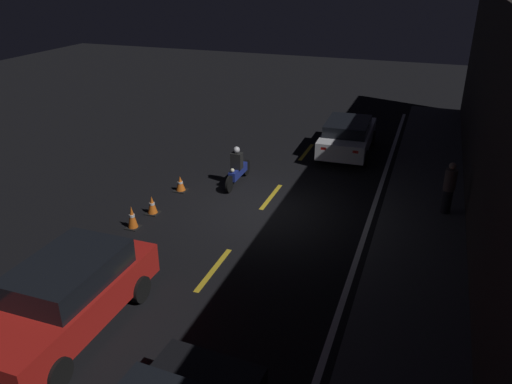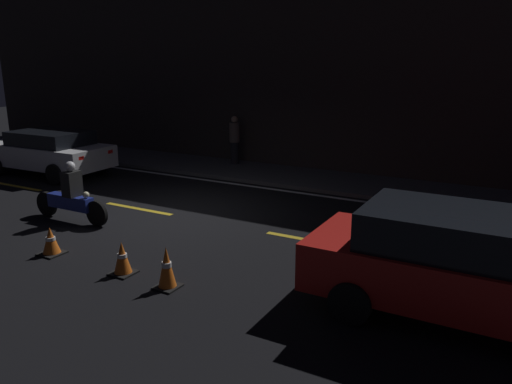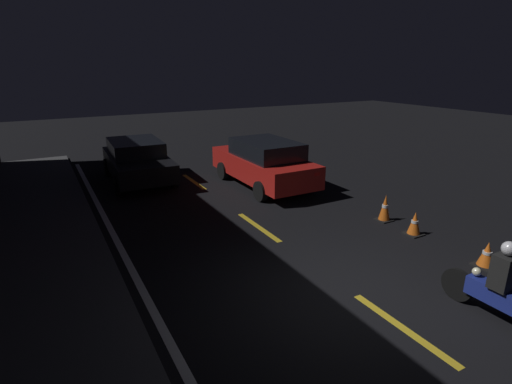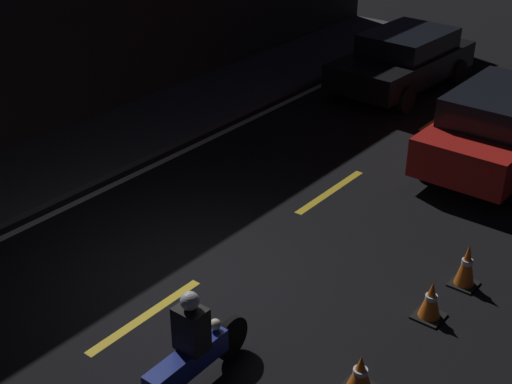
% 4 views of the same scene
% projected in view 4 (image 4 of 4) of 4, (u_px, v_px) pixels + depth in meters
% --- Properties ---
extents(ground_plane, '(56.00, 56.00, 0.00)m').
position_uv_depth(ground_plane, '(197.00, 282.00, 10.23)').
color(ground_plane, black).
extents(raised_curb, '(28.00, 2.38, 0.11)m').
position_uv_depth(raised_curb, '(5.00, 185.00, 12.76)').
color(raised_curb, '#424244').
rests_on(raised_curb, ground).
extents(lane_dash_c, '(2.00, 0.14, 0.01)m').
position_uv_depth(lane_dash_c, '(146.00, 316.00, 9.54)').
color(lane_dash_c, gold).
rests_on(lane_dash_c, ground).
extents(lane_dash_d, '(2.00, 0.14, 0.01)m').
position_uv_depth(lane_dash_d, '(330.00, 192.00, 12.64)').
color(lane_dash_d, gold).
rests_on(lane_dash_d, ground).
extents(lane_dash_e, '(2.00, 0.14, 0.01)m').
position_uv_depth(lane_dash_e, '(442.00, 116.00, 15.75)').
color(lane_dash_e, gold).
rests_on(lane_dash_e, ground).
extents(lane_solid_kerb, '(25.20, 0.14, 0.01)m').
position_uv_depth(lane_solid_kerb, '(56.00, 212.00, 11.99)').
color(lane_solid_kerb, silver).
rests_on(lane_solid_kerb, ground).
extents(taxi_red, '(4.28, 1.88, 1.53)m').
position_uv_depth(taxi_red, '(502.00, 125.00, 13.28)').
color(taxi_red, red).
rests_on(taxi_red, ground).
extents(van_black, '(4.09, 2.07, 1.38)m').
position_uv_depth(van_black, '(403.00, 59.00, 17.01)').
color(van_black, black).
rests_on(van_black, ground).
extents(motorcycle, '(2.12, 0.36, 1.35)m').
position_uv_depth(motorcycle, '(187.00, 354.00, 8.06)').
color(motorcycle, black).
rests_on(motorcycle, ground).
extents(traffic_cone_near, '(0.41, 0.41, 0.52)m').
position_uv_depth(traffic_cone_near, '(360.00, 374.00, 8.19)').
color(traffic_cone_near, black).
rests_on(traffic_cone_near, ground).
extents(traffic_cone_mid, '(0.39, 0.39, 0.57)m').
position_uv_depth(traffic_cone_mid, '(431.00, 300.00, 9.39)').
color(traffic_cone_mid, black).
rests_on(traffic_cone_mid, ground).
extents(traffic_cone_far, '(0.37, 0.37, 0.68)m').
position_uv_depth(traffic_cone_far, '(467.00, 265.00, 10.01)').
color(traffic_cone_far, black).
rests_on(traffic_cone_far, ground).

